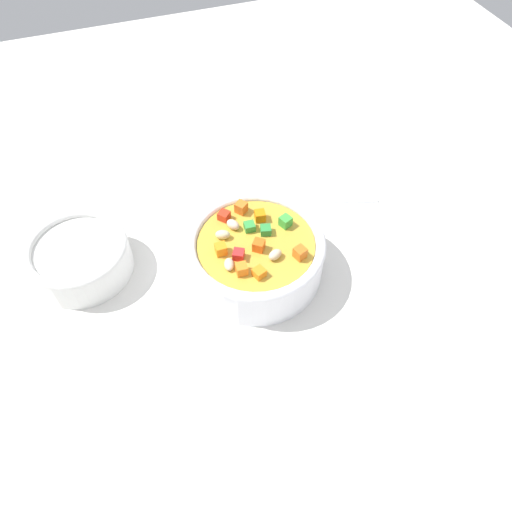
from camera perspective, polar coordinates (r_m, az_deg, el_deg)
name	(u,v)px	position (r cm, az deg, el deg)	size (l,w,h in cm)	color
ground_plane	(256,276)	(61.59, 0.00, -2.32)	(140.00, 140.00, 2.00)	silver
soup_bowl_main	(256,255)	(58.24, -0.01, 0.14)	(16.37, 16.37, 6.77)	white
spoon	(281,199)	(68.63, 2.95, 6.68)	(8.36, 19.87, 0.93)	silver
side_bowl_small	(80,257)	(62.75, -19.89, -0.12)	(12.16, 12.16, 4.73)	white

